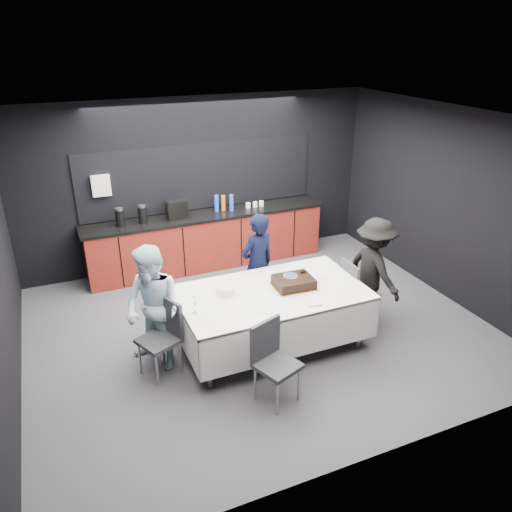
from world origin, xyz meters
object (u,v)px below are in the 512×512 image
(plate_stack, at_px, (226,290))
(person_left, at_px, (153,309))
(cake_assembly, at_px, (294,282))
(person_right, at_px, (374,270))
(champagne_flute, at_px, (194,301))
(chair_right, at_px, (355,288))
(chair_near, at_px, (272,356))
(person_center, at_px, (257,265))
(party_table, at_px, (272,301))
(chair_left, at_px, (164,332))

(plate_stack, relative_size, person_left, 0.15)
(cake_assembly, relative_size, person_right, 0.36)
(champagne_flute, relative_size, chair_right, 0.24)
(chair_near, distance_m, person_center, 1.81)
(chair_right, relative_size, person_right, 0.63)
(champagne_flute, height_order, person_center, person_center)
(chair_right, relative_size, chair_near, 1.00)
(plate_stack, bearing_deg, person_right, -2.25)
(chair_right, height_order, person_left, person_left)
(cake_assembly, distance_m, person_right, 1.28)
(party_table, xyz_separation_m, person_center, (0.14, 0.79, 0.12))
(person_right, bearing_deg, person_center, 58.75)
(cake_assembly, relative_size, person_left, 0.34)
(person_center, xyz_separation_m, person_left, (-1.59, -0.63, 0.01))
(plate_stack, relative_size, chair_near, 0.25)
(person_center, xyz_separation_m, person_right, (1.44, -0.71, -0.02))
(person_right, bearing_deg, chair_near, 111.59)
(chair_left, relative_size, person_right, 0.63)
(chair_left, height_order, chair_near, same)
(party_table, distance_m, person_right, 1.58)
(party_table, relative_size, chair_near, 2.51)
(plate_stack, height_order, person_right, person_right)
(person_center, bearing_deg, plate_stack, 26.26)
(chair_left, relative_size, chair_right, 1.00)
(party_table, relative_size, person_left, 1.50)
(chair_right, distance_m, person_center, 1.37)
(plate_stack, xyz_separation_m, chair_left, (-0.83, -0.15, -0.30))
(person_right, bearing_deg, chair_left, 86.39)
(cake_assembly, distance_m, person_center, 0.81)
(plate_stack, height_order, chair_near, chair_near)
(party_table, xyz_separation_m, cake_assembly, (0.31, 0.00, 0.20))
(cake_assembly, relative_size, plate_stack, 2.29)
(person_left, bearing_deg, person_right, 57.11)
(cake_assembly, relative_size, chair_near, 0.58)
(cake_assembly, height_order, chair_right, cake_assembly)
(chair_left, xyz_separation_m, person_center, (1.52, 0.78, 0.23))
(chair_right, xyz_separation_m, person_right, (0.30, 0.03, 0.20))
(party_table, distance_m, chair_left, 1.39)
(champagne_flute, relative_size, person_left, 0.14)
(champagne_flute, relative_size, person_center, 0.15)
(chair_left, height_order, chair_right, same)
(champagne_flute, distance_m, chair_near, 1.08)
(plate_stack, distance_m, person_right, 2.13)
(champagne_flute, bearing_deg, cake_assembly, 5.61)
(person_left, xyz_separation_m, person_right, (3.03, -0.08, -0.04))
(person_center, bearing_deg, chair_right, 130.86)
(party_table, bearing_deg, person_center, 79.71)
(party_table, height_order, plate_stack, plate_stack)
(party_table, xyz_separation_m, chair_left, (-1.38, 0.01, -0.11))
(party_table, distance_m, plate_stack, 0.60)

